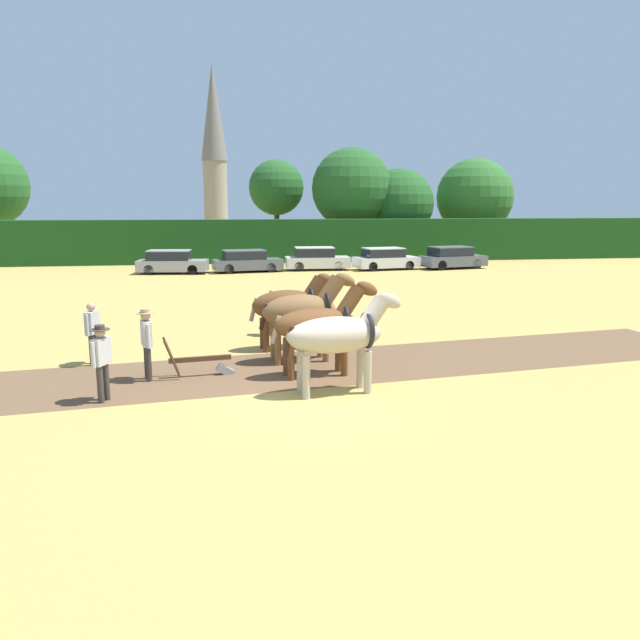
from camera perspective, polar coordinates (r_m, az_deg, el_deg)
ground_plane at (r=13.92m, az=-0.27°, el=-7.46°), size 240.00×240.00×0.00m
plowed_furrow_strip at (r=16.15m, az=-19.35°, el=-5.50°), size 34.88×8.51×0.01m
hedgerow at (r=46.59m, az=-6.40°, el=7.18°), size 76.44×1.53×3.17m
tree_left at (r=52.90m, az=-4.01°, el=11.96°), size 4.56×4.56×7.90m
tree_center_left at (r=51.81m, az=2.91°, el=11.92°), size 6.53×6.53×8.79m
tree_center at (r=52.82m, az=7.21°, el=10.49°), size 5.77×5.77×7.18m
tree_center_right at (r=55.63m, az=13.97°, el=10.86°), size 6.46×6.46×8.10m
church_spire at (r=82.40m, az=-9.66°, el=15.24°), size 3.29×3.29×21.36m
draft_horse_lead_left at (r=14.23m, az=1.75°, el=-1.38°), size 2.90×1.18×2.38m
draft_horse_lead_right at (r=15.69m, az=0.01°, el=-0.33°), size 2.88×1.14×2.45m
draft_horse_trail_left at (r=17.15m, az=-1.51°, el=0.84°), size 2.80×1.27×2.50m
draft_horse_trail_right at (r=18.64m, az=-2.78°, el=1.39°), size 2.72×1.22×2.33m
plow at (r=16.12m, az=-10.40°, el=-3.91°), size 1.80×0.57×1.13m
farmer_at_plow at (r=15.88m, az=-15.58°, el=-1.61°), size 0.45×0.67×1.79m
farmer_beside_team at (r=20.67m, az=-4.37°, el=1.00°), size 0.39×0.57×1.54m
farmer_onlooker_left at (r=14.47m, az=-19.35°, el=-3.20°), size 0.43×0.62×1.73m
farmer_onlooker_right at (r=17.89m, az=-20.09°, el=-0.74°), size 0.32×0.66×1.71m
parked_car_far_left at (r=40.16m, az=-13.41°, el=5.16°), size 4.44×2.19×1.46m
parked_car_left at (r=40.26m, az=-6.74°, el=5.35°), size 4.56×2.45×1.41m
parked_car_center_left at (r=41.17m, az=-0.32°, el=5.60°), size 4.22×1.86×1.51m
parked_car_center at (r=41.65m, az=5.99°, el=5.56°), size 4.44×2.48×1.45m
parked_car_center_right at (r=43.04m, az=11.99°, el=5.58°), size 4.64×2.68×1.48m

